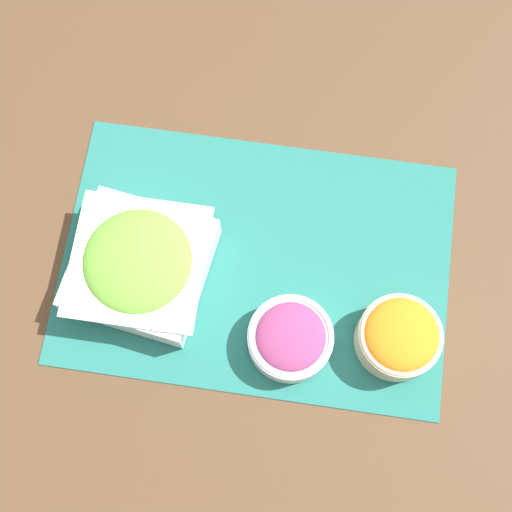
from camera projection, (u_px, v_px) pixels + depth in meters
ground_plane at (256, 263)px, 1.01m from camera, size 3.00×3.00×0.00m
placemat at (256, 262)px, 1.00m from camera, size 0.54×0.37×0.00m
lettuce_bowl at (140, 265)px, 0.96m from camera, size 0.20×0.20×0.07m
carrot_bowl at (399, 337)px, 0.94m from camera, size 0.11×0.11×0.07m
onion_bowl at (290, 338)px, 0.94m from camera, size 0.11×0.11×0.05m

